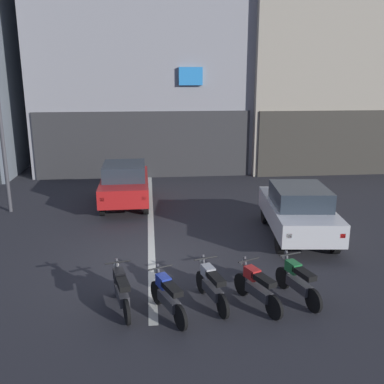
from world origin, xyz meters
TOP-DOWN VIEW (x-y plane):
  - ground_plane at (0.00, 0.00)m, footprint 120.00×120.00m
  - lane_centre_line at (0.00, 6.00)m, footprint 0.20×18.00m
  - building_far_right at (9.78, 13.89)m, footprint 9.33×8.48m
  - car_red_crossing_near at (-0.95, 5.54)m, footprint 1.82×4.12m
  - car_white_parked_kerbside at (4.50, 1.50)m, footprint 2.16×4.26m
  - motorcycle_black_row_leftmost at (-0.66, -2.30)m, footprint 0.58×1.64m
  - motorcycle_blue_row_left_mid at (0.31, -2.65)m, footprint 0.75×1.57m
  - motorcycle_silver_row_centre at (1.28, -2.28)m, footprint 0.62×1.63m
  - motorcycle_red_row_right_mid at (2.24, -2.46)m, footprint 0.75×1.57m
  - motorcycle_green_row_rightmost at (3.22, -2.25)m, footprint 0.64×1.62m

SIDE VIEW (x-z plane):
  - ground_plane at x=0.00m, z-range 0.00..0.00m
  - lane_centre_line at x=0.00m, z-range 0.00..0.01m
  - motorcycle_black_row_leftmost at x=-0.66m, z-range -0.03..0.95m
  - motorcycle_blue_row_left_mid at x=0.31m, z-range -0.03..0.95m
  - motorcycle_silver_row_centre at x=1.28m, z-range -0.03..0.95m
  - motorcycle_red_row_right_mid at x=2.24m, z-range -0.03..0.95m
  - motorcycle_green_row_rightmost at x=3.22m, z-range -0.03..0.95m
  - car_red_crossing_near at x=-0.95m, z-range 0.07..1.71m
  - car_white_parked_kerbside at x=4.50m, z-range 0.07..1.71m
  - building_far_right at x=9.78m, z-range -0.01..15.71m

